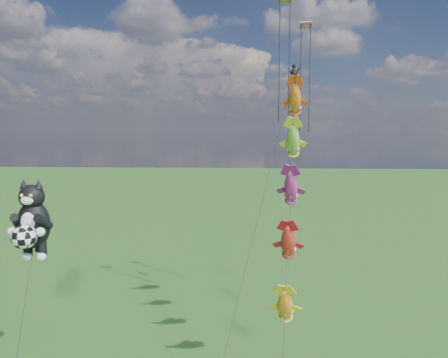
{
  "coord_description": "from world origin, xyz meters",
  "views": [
    {
      "loc": [
        14.23,
        -18.25,
        14.91
      ],
      "look_at": [
        12.34,
        13.28,
        11.31
      ],
      "focal_mm": 35.0,
      "sensor_mm": 36.0,
      "label": 1
    }
  ],
  "objects": [
    {
      "name": "parafoil_rig",
      "position": [
        17.33,
        15.07,
        19.32
      ],
      "size": [
        7.19,
        16.42,
        24.47
      ],
      "rotation": [
        0.0,
        0.0,
        -0.3
      ],
      "color": "brown",
      "rests_on": "ground"
    },
    {
      "name": "fish_windsock_rig",
      "position": [
        16.71,
        8.15,
        11.32
      ],
      "size": [
        2.53,
        15.83,
        20.19
      ],
      "rotation": [
        0.0,
        0.0,
        0.19
      ],
      "color": "brown",
      "rests_on": "ground"
    },
    {
      "name": "cat_kite_rig",
      "position": [
        0.83,
        7.3,
        9.27
      ],
      "size": [
        2.32,
        4.05,
        11.86
      ],
      "rotation": [
        0.0,
        0.0,
        -0.07
      ],
      "color": "brown",
      "rests_on": "ground"
    }
  ]
}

